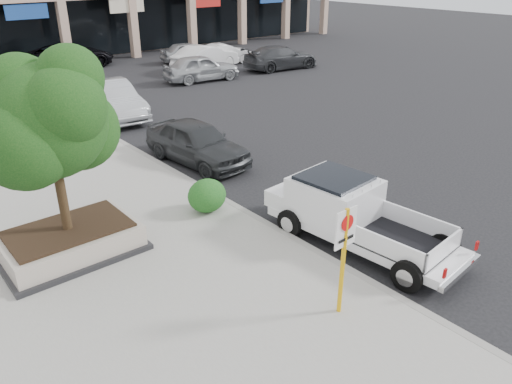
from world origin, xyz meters
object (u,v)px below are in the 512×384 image
Objects in this scene: curb_car_a at (197,142)px; lot_car_b at (206,58)px; planter_tree at (52,119)px; lot_car_a at (201,68)px; planter at (70,241)px; lot_car_d at (70,56)px; curb_car_b at (112,100)px; lot_car_f at (224,54)px; pickup_truck at (364,217)px; lot_car_c at (281,57)px; lot_car_e at (189,52)px; curb_car_d at (18,65)px; curb_car_c at (66,84)px; no_parking_sign at (344,247)px.

curb_car_a is 0.90× the size of lot_car_b.
curb_car_a is (5.71, 3.17, -2.67)m from planter_tree.
planter is at bearing 145.02° from lot_car_a.
planter_tree reaches higher than lot_car_d.
curb_car_b is at bearing 60.25° from planter_tree.
pickup_truck is at bearing 164.27° from lot_car_f.
lot_car_b is at bearing 62.28° from lot_car_c.
curb_car_a reaches higher than lot_car_e.
curb_car_b reaches higher than lot_car_f.
lot_car_b is at bearing 38.40° from curb_car_b.
lot_car_d is (3.47, 0.59, 0.11)m from curb_car_d.
lot_car_a is at bearing 50.02° from curb_car_a.
lot_car_e is 1.00× the size of lot_car_f.
lot_car_a is (13.38, 14.14, 0.29)m from planter.
lot_car_a is at bearing -47.24° from curb_car_d.
planter_tree is at bearing 123.83° from lot_car_b.
curb_car_b is at bearing 134.59° from lot_car_f.
planter is 0.62× the size of lot_car_c.
planter_tree is (0.13, 0.15, 2.94)m from planter.
lot_car_d is at bearing 68.73° from planter.
lot_car_b is (15.21, 16.39, -2.61)m from planter_tree.
curb_car_a is (0.07, 7.45, -0.08)m from pickup_truck.
lot_car_a is (13.24, 13.98, -2.65)m from planter_tree.
lot_car_a is at bearing -150.22° from lot_car_d.
pickup_truck is 1.16× the size of lot_car_a.
curb_car_c is 1.00× the size of lot_car_b.
lot_car_b is at bearing 175.71° from lot_car_e.
curb_car_a is (2.58, 8.92, -0.89)m from no_parking_sign.
lot_car_a reaches higher than curb_car_c.
curb_car_c is (-0.09, 12.01, -0.04)m from curb_car_a.
curb_car_a is 12.01m from curb_car_c.
curb_car_a is 1.08× the size of lot_car_e.
lot_car_a is 0.93× the size of lot_car_b.
lot_car_a is 9.87m from lot_car_d.
curb_car_a is 7.10m from curb_car_b.
lot_car_a reaches higher than planter.
lot_car_c reaches higher than lot_car_e.
lot_car_a is 1.12× the size of lot_car_f.
lot_car_f is at bearing 36.85° from curb_car_b.
lot_car_e is at bearing 48.96° from lot_car_f.
lot_car_d is at bearing 74.48° from curb_car_c.
lot_car_c is 0.92× the size of lot_car_d.
planter is 1.39× the size of no_parking_sign.
pickup_truck is (2.51, 1.47, -0.81)m from no_parking_sign.
lot_car_b reaches higher than lot_car_e.
curb_car_a is at bearing 29.62° from planter.
lot_car_b is (12.08, 22.13, -0.83)m from no_parking_sign.
lot_car_a is at bearing 127.41° from lot_car_b.
no_parking_sign is 0.47× the size of curb_car_c.
curb_car_b is 4.92m from curb_car_c.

